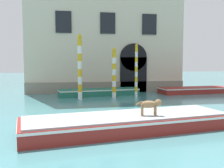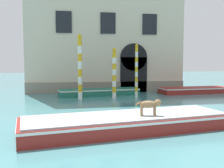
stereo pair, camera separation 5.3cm
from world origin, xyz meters
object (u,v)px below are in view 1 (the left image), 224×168
Objects in this scene: boat_foreground at (128,122)px; dog_on_deck at (151,105)px; boat_moored_near_palazzo at (99,92)px; mooring_pole_0 at (114,73)px; mooring_pole_2 at (80,67)px; boat_moored_far at (194,90)px; mooring_pole_1 at (136,70)px.

dog_on_deck is (0.75, -0.28, 0.66)m from boat_foreground.
boat_moored_near_palazzo is 1.77× the size of mooring_pole_0.
boat_moored_near_palazzo is 2.34m from mooring_pole_0.
dog_on_deck is 8.78m from mooring_pole_0.
boat_moored_near_palazzo is 1.41× the size of mooring_pole_2.
mooring_pole_0 is (-6.87, -1.67, 1.49)m from boat_moored_far.
boat_foreground is 9.56m from mooring_pole_1.
boat_moored_far is 1.53× the size of mooring_pole_1.
boat_moored_near_palazzo is (-0.45, 10.35, -0.71)m from dog_on_deck.
mooring_pole_2 is at bearing -174.85° from mooring_pole_0.
boat_foreground is 12.90m from boat_moored_far.
mooring_pole_1 is (1.73, 0.53, 0.15)m from mooring_pole_0.
boat_moored_near_palazzo is at bearing 157.03° from mooring_pole_1.
boat_moored_near_palazzo is 1.06× the size of boat_moored_far.
boat_moored_far is at bearing 67.75° from dog_on_deck.
boat_foreground is 1.38× the size of boat_moored_far.
mooring_pole_2 is (-1.97, 8.53, 1.21)m from dog_on_deck.
boat_moored_near_palazzo is at bearing 79.77° from boat_foreground.
boat_moored_far is 1.34× the size of mooring_pole_2.
mooring_pole_1 reaches higher than dog_on_deck.
mooring_pole_0 is at bearing 100.13° from dog_on_deck.
boat_foreground is 8.83× the size of dog_on_deck.
mooring_pole_1 is (-5.14, -1.14, 1.65)m from boat_moored_far.
dog_on_deck is at bearing -128.53° from boat_moored_far.
boat_moored_near_palazzo is 3.05m from mooring_pole_2.
mooring_pole_2 is at bearing -169.68° from mooring_pole_1.
boat_foreground reaches higher than boat_moored_far.
boat_moored_near_palazzo is (0.30, 10.07, -0.05)m from boat_foreground.
mooring_pole_2 is (-9.22, -1.88, 1.93)m from boat_moored_far.
mooring_pole_2 reaches higher than boat_moored_far.
dog_on_deck is at bearing -94.98° from boat_moored_near_palazzo.
mooring_pole_0 is (0.37, 8.74, 0.77)m from dog_on_deck.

